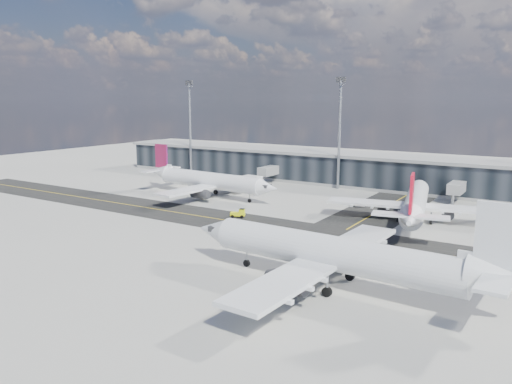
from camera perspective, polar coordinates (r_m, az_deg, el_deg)
ground at (r=92.39m, az=-2.51°, el=-4.13°), size 300.00×300.00×0.00m
taxiway_lanes at (r=99.18m, az=2.90°, el=-3.09°), size 180.00×63.00×0.03m
terminal_concourse at (r=139.34m, az=10.51°, el=2.46°), size 152.00×19.80×8.80m
floodlight_masts at (r=131.80m, az=9.53°, el=7.06°), size 102.50×0.70×28.90m
airliner_af at (r=121.63m, az=-5.46°, el=1.32°), size 40.04×34.16×11.86m
airliner_redtail at (r=99.96m, az=17.75°, el=-1.20°), size 34.13×39.77×11.84m
airliner_near at (r=63.69m, az=9.21°, el=-7.07°), size 44.46×37.87×13.18m
baggage_tug at (r=100.04m, az=-1.95°, el=-2.44°), size 3.19×2.40×1.80m
service_van at (r=113.48m, az=11.66°, el=-1.19°), size 4.39×5.43×1.38m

